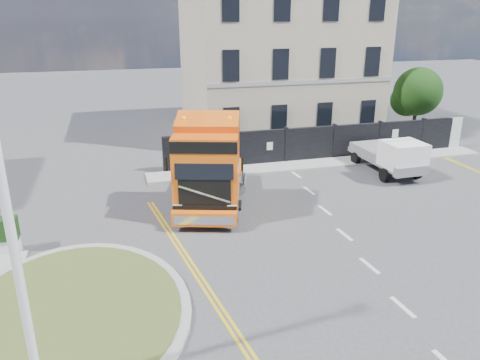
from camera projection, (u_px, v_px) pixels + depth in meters
name	position (u px, v px, depth m)	size (l,w,h in m)	color
ground	(270.00, 239.00, 17.89)	(120.00, 120.00, 0.00)	#424244
traffic_island	(72.00, 312.00, 13.39)	(6.80, 6.80, 0.17)	#979892
hoarding_fence	(326.00, 143.00, 27.35)	(18.80, 0.25, 2.00)	black
georgian_building	(277.00, 50.00, 32.42)	(12.30, 10.30, 12.80)	#B7B292
tree	(415.00, 94.00, 31.43)	(3.20, 3.20, 4.80)	#382619
pavement_far	(323.00, 163.00, 26.72)	(20.00, 1.60, 0.12)	#979892
truck	(209.00, 169.00, 20.05)	(4.45, 7.34, 4.13)	black
flatbed_pickup	(396.00, 157.00, 24.41)	(2.16, 4.86, 2.01)	slate
lamppost_island	(6.00, 206.00, 9.00)	(0.28, 0.55, 8.94)	silver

